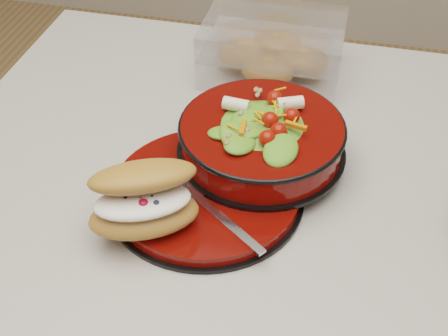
% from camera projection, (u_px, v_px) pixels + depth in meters
% --- Properties ---
extents(dinner_plate, '(0.26, 0.26, 0.02)m').
position_uv_depth(dinner_plate, '(206.00, 193.00, 0.82)').
color(dinner_plate, black).
rests_on(dinner_plate, island_counter).
extents(salad_bowl, '(0.23, 0.23, 0.10)m').
position_uv_depth(salad_bowl, '(262.00, 133.00, 0.85)').
color(salad_bowl, black).
rests_on(salad_bowl, dinner_plate).
extents(croissant, '(0.15, 0.14, 0.08)m').
position_uv_depth(croissant, '(144.00, 200.00, 0.74)').
color(croissant, '#AC6D34').
rests_on(croissant, dinner_plate).
extents(fork, '(0.14, 0.11, 0.00)m').
position_uv_depth(fork, '(216.00, 214.00, 0.78)').
color(fork, silver).
rests_on(fork, dinner_plate).
extents(pastry_box, '(0.23, 0.16, 0.09)m').
position_uv_depth(pastry_box, '(273.00, 50.00, 1.03)').
color(pastry_box, white).
rests_on(pastry_box, island_counter).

